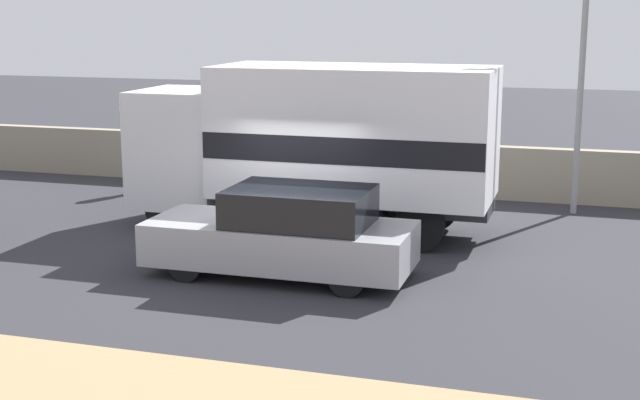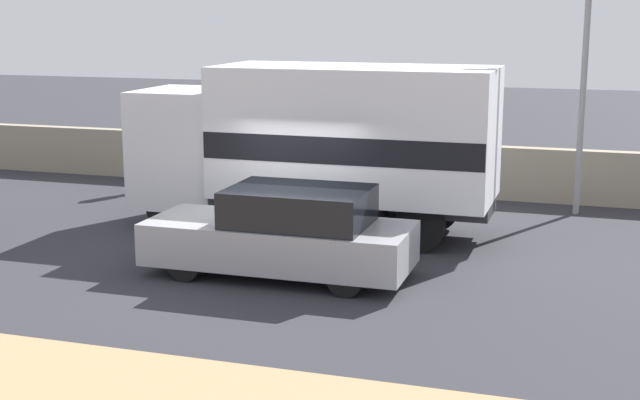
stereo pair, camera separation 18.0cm
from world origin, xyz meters
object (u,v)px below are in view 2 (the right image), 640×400
at_px(car_hatchback, 285,233).
at_px(pedestrian, 138,160).
at_px(box_truck, 323,140).
at_px(street_lamp, 587,25).

relative_size(car_hatchback, pedestrian, 2.85).
bearing_deg(car_hatchback, box_truck, -84.44).
bearing_deg(street_lamp, box_truck, -145.92).
xyz_separation_m(box_truck, car_hatchback, (0.31, -3.19, -1.17)).
bearing_deg(street_lamp, pedestrian, -175.22).
xyz_separation_m(street_lamp, pedestrian, (-10.65, -0.89, -3.39)).
xyz_separation_m(car_hatchback, pedestrian, (-5.97, 5.68, 0.07)).
height_order(street_lamp, car_hatchback, street_lamp).
height_order(box_truck, pedestrian, box_truck).
distance_m(street_lamp, car_hatchback, 8.77).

